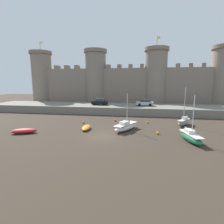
# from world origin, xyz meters

# --- Properties ---
(ground_plane) EXTENTS (160.00, 160.00, 0.00)m
(ground_plane) POSITION_xyz_m (0.00, 0.00, 0.00)
(ground_plane) COLOR #382D23
(quay_road) EXTENTS (67.13, 10.00, 1.78)m
(quay_road) POSITION_xyz_m (0.00, 20.22, 0.89)
(quay_road) COLOR slate
(quay_road) RESTS_ON ground
(castle) EXTENTS (62.24, 7.11, 20.36)m
(castle) POSITION_xyz_m (-0.00, 31.42, 7.67)
(castle) COLOR gray
(castle) RESTS_ON ground
(sailboat_foreground_left) EXTENTS (3.07, 3.84, 6.67)m
(sailboat_foreground_left) POSITION_xyz_m (12.56, 8.23, 0.65)
(sailboat_foreground_left) COLOR gray
(sailboat_foreground_left) RESTS_ON ground
(sailboat_midflat_centre) EXTENTS (3.96, 5.50, 5.72)m
(sailboat_midflat_centre) POSITION_xyz_m (2.89, 3.50, 0.61)
(sailboat_midflat_centre) COLOR silver
(sailboat_midflat_centre) RESTS_ON ground
(sailboat_foreground_centre) EXTENTS (2.42, 4.95, 5.91)m
(sailboat_foreground_centre) POSITION_xyz_m (11.41, -0.46, 0.62)
(sailboat_foreground_centre) COLOR #1E6B47
(sailboat_foreground_centre) RESTS_ON ground
(rowboat_midflat_left) EXTENTS (3.83, 2.55, 0.74)m
(rowboat_midflat_left) POSITION_xyz_m (-11.70, -0.66, 0.38)
(rowboat_midflat_left) COLOR red
(rowboat_midflat_left) RESTS_ON ground
(rowboat_near_channel_right) EXTENTS (1.59, 3.30, 0.62)m
(rowboat_near_channel_right) POSITION_xyz_m (-3.35, 2.92, 0.32)
(rowboat_near_channel_right) COLOR orange
(rowboat_near_channel_right) RESTS_ON ground
(mooring_buoy_near_shore) EXTENTS (0.40, 0.40, 0.40)m
(mooring_buoy_near_shore) POSITION_xyz_m (7.63, 2.09, 0.20)
(mooring_buoy_near_shore) COLOR orange
(mooring_buoy_near_shore) RESTS_ON ground
(mooring_buoy_near_channel) EXTENTS (0.40, 0.40, 0.40)m
(mooring_buoy_near_channel) POSITION_xyz_m (-5.17, 6.96, 0.20)
(mooring_buoy_near_channel) COLOR orange
(mooring_buoy_near_channel) RESTS_ON ground
(mooring_buoy_off_centre) EXTENTS (0.38, 0.38, 0.38)m
(mooring_buoy_off_centre) POSITION_xyz_m (6.40, 8.94, 0.19)
(mooring_buoy_off_centre) COLOR orange
(mooring_buoy_off_centre) RESTS_ON ground
(mooring_buoy_mid_mud) EXTENTS (0.38, 0.38, 0.38)m
(mooring_buoy_mid_mud) POSITION_xyz_m (0.31, 9.42, 0.19)
(mooring_buoy_mid_mud) COLOR #E04C1E
(mooring_buoy_mid_mud) RESTS_ON ground
(car_quay_east) EXTENTS (4.17, 2.01, 1.62)m
(car_quay_east) POSITION_xyz_m (6.01, 20.02, 2.55)
(car_quay_east) COLOR #B2B5B7
(car_quay_east) RESTS_ON quay_road
(car_quay_centre_east) EXTENTS (4.17, 2.01, 1.62)m
(car_quay_centre_east) POSITION_xyz_m (-5.18, 19.90, 2.55)
(car_quay_centre_east) COLOR black
(car_quay_centre_east) RESTS_ON quay_road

